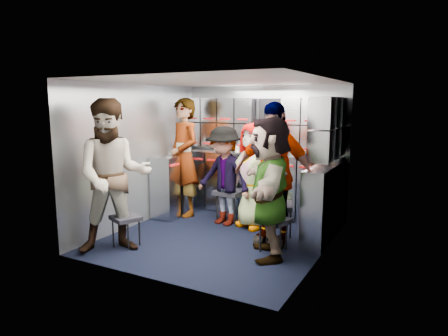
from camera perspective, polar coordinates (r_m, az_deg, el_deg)
The scene contains 29 objects.
floor at distance 5.57m, azimuth -0.56°, elevation -9.81°, with size 3.00×3.00×0.00m, color black.
wall_back at distance 6.66m, azimuth 5.60°, elevation 2.60°, with size 2.80×0.04×2.10m, color #989DA6.
wall_left at distance 6.10m, azimuth -12.21°, elevation 1.82°, with size 0.04×3.00×2.10m, color #989DA6.
wall_right at distance 4.82m, azimuth 14.22°, elevation -0.23°, with size 0.04×3.00×2.10m, color #989DA6.
ceiling at distance 5.27m, azimuth -0.59°, elevation 12.31°, with size 2.80×3.00×0.02m, color silver.
cart_bank_back at distance 6.56m, azimuth 4.83°, elevation -2.41°, with size 2.68×0.38×0.99m, color #A5ABB6.
cart_bank_left at distance 6.51m, azimuth -7.44°, elevation -2.55°, with size 0.38×0.76×0.99m, color #A5ABB6.
counter at distance 6.47m, azimuth 4.89°, elevation 2.11°, with size 2.68×0.42×0.03m, color silver.
locker_bank_back at distance 6.49m, azimuth 5.16°, elevation 6.33°, with size 2.68×0.28×0.82m, color #A5ABB6.
locker_bank_right at distance 5.48m, azimuth 14.65°, elevation 5.52°, with size 0.28×1.00×0.82m, color #A5ABB6.
right_cabinet at distance 5.53m, azimuth 13.98°, elevation -4.82°, with size 0.28×1.20×1.00m, color #A5ABB6.
coffee_niche at distance 6.48m, azimuth 6.84°, elevation 6.12°, with size 0.46×0.16×0.84m, color black, non-canonical shape.
red_latch_strip at distance 6.31m, azimuth 4.16°, elevation 0.69°, with size 2.60×0.02×0.03m, color #9E0F11.
jump_seat_near_left at distance 5.28m, azimuth -13.85°, elevation -7.15°, with size 0.44×0.43×0.40m.
jump_seat_mid_left at distance 6.18m, azimuth 0.80°, elevation -3.70°, with size 0.43×0.41×0.49m.
jump_seat_center at distance 6.07m, azimuth 4.96°, elevation -4.00°, with size 0.51×0.49×0.49m.
jump_seat_mid_right at distance 5.42m, azimuth 7.55°, elevation -5.63°, with size 0.52×0.51×0.49m.
jump_seat_near_right at distance 5.00m, azimuth 7.13°, elevation -7.70°, with size 0.41×0.40×0.42m.
attendant_standing at distance 6.47m, azimuth -5.73°, elevation 1.50°, with size 0.69×0.45×1.90m, color black.
attendant_arc_a at distance 5.01m, azimuth -15.48°, elevation -1.19°, with size 0.91×0.71×1.88m, color black.
attendant_arc_b at distance 5.96m, azimuth 0.02°, elevation -1.15°, with size 0.96×0.55×1.48m, color black.
attendant_arc_c at distance 5.83m, azimuth 4.31°, elevation -1.09°, with size 0.76×0.49×1.55m, color black.
attendant_arc_d at distance 5.15m, azimuth 6.97°, elevation -0.85°, with size 1.08×0.45×1.84m, color black.
attendant_arc_e at distance 4.72m, azimuth 6.46°, elevation -2.80°, with size 1.56×0.50×1.68m, color black.
bottle_left at distance 6.75m, azimuth -1.18°, elevation 3.50°, with size 0.07×0.07×0.22m, color white.
bottle_mid at distance 6.54m, azimuth 2.30°, elevation 3.33°, with size 0.07×0.07×0.23m, color white.
bottle_right at distance 6.21m, azimuth 9.72°, elevation 2.88°, with size 0.06×0.06×0.22m, color white.
cup_left at distance 6.55m, azimuth 1.97°, elevation 2.77°, with size 0.09×0.09×0.10m, color beige.
cup_right at distance 6.03m, azimuth 15.66°, elevation 1.94°, with size 0.09×0.09×0.11m, color beige.
Camera 1 is at (2.51, -4.62, 1.83)m, focal length 32.00 mm.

